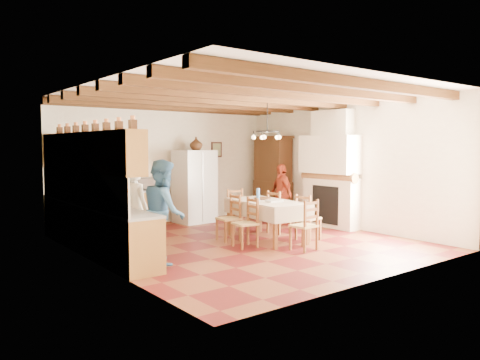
% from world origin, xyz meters
% --- Properties ---
extents(floor, '(6.00, 6.50, 0.02)m').
position_xyz_m(floor, '(0.00, 0.00, -0.01)').
color(floor, '#531312').
rests_on(floor, ground).
extents(ceiling, '(6.00, 6.50, 0.02)m').
position_xyz_m(ceiling, '(0.00, 0.00, 3.01)').
color(ceiling, white).
rests_on(ceiling, ground).
extents(wall_back, '(6.00, 0.02, 3.00)m').
position_xyz_m(wall_back, '(0.00, 3.26, 1.50)').
color(wall_back, beige).
rests_on(wall_back, ground).
extents(wall_front, '(6.00, 0.02, 3.00)m').
position_xyz_m(wall_front, '(0.00, -3.26, 1.50)').
color(wall_front, beige).
rests_on(wall_front, ground).
extents(wall_left, '(0.02, 6.50, 3.00)m').
position_xyz_m(wall_left, '(-3.01, 0.00, 1.50)').
color(wall_left, beige).
rests_on(wall_left, ground).
extents(wall_right, '(0.02, 6.50, 3.00)m').
position_xyz_m(wall_right, '(3.01, 0.00, 1.50)').
color(wall_right, beige).
rests_on(wall_right, ground).
extents(ceiling_beams, '(6.00, 6.30, 0.16)m').
position_xyz_m(ceiling_beams, '(0.00, 0.00, 2.91)').
color(ceiling_beams, '#3D2210').
rests_on(ceiling_beams, ground).
extents(lower_cabinets_left, '(0.60, 4.30, 0.86)m').
position_xyz_m(lower_cabinets_left, '(-2.70, 1.05, 0.43)').
color(lower_cabinets_left, brown).
rests_on(lower_cabinets_left, ground).
extents(lower_cabinets_back, '(2.30, 0.60, 0.86)m').
position_xyz_m(lower_cabinets_back, '(-1.55, 2.95, 0.43)').
color(lower_cabinets_back, brown).
rests_on(lower_cabinets_back, ground).
extents(countertop_left, '(0.62, 4.30, 0.04)m').
position_xyz_m(countertop_left, '(-2.70, 1.05, 0.88)').
color(countertop_left, slate).
rests_on(countertop_left, lower_cabinets_left).
extents(countertop_back, '(2.34, 0.62, 0.04)m').
position_xyz_m(countertop_back, '(-1.55, 2.95, 0.88)').
color(countertop_back, slate).
rests_on(countertop_back, lower_cabinets_back).
extents(backsplash_left, '(0.03, 4.30, 0.60)m').
position_xyz_m(backsplash_left, '(-2.98, 1.05, 1.20)').
color(backsplash_left, beige).
rests_on(backsplash_left, ground).
extents(backsplash_back, '(2.30, 0.03, 0.60)m').
position_xyz_m(backsplash_back, '(-1.55, 3.23, 1.20)').
color(backsplash_back, beige).
rests_on(backsplash_back, ground).
extents(upper_cabinets, '(0.35, 4.20, 0.70)m').
position_xyz_m(upper_cabinets, '(-2.83, 1.05, 1.85)').
color(upper_cabinets, brown).
rests_on(upper_cabinets, ground).
extents(fireplace, '(0.56, 1.60, 2.80)m').
position_xyz_m(fireplace, '(2.72, 0.20, 1.40)').
color(fireplace, beige).
rests_on(fireplace, ground).
extents(wall_picture, '(0.34, 0.03, 0.42)m').
position_xyz_m(wall_picture, '(1.55, 3.23, 1.85)').
color(wall_picture, '#321E19').
rests_on(wall_picture, ground).
extents(refrigerator, '(0.96, 0.81, 1.84)m').
position_xyz_m(refrigerator, '(0.55, 2.79, 0.92)').
color(refrigerator, silver).
rests_on(refrigerator, floor).
extents(hutch, '(0.61, 1.26, 2.22)m').
position_xyz_m(hutch, '(2.75, 2.26, 1.11)').
color(hutch, '#38250D').
rests_on(hutch, floor).
extents(dining_table, '(1.15, 1.96, 0.82)m').
position_xyz_m(dining_table, '(0.54, -0.05, 0.73)').
color(dining_table, beige).
rests_on(dining_table, floor).
extents(chandelier, '(0.47, 0.47, 0.03)m').
position_xyz_m(chandelier, '(0.54, -0.05, 2.25)').
color(chandelier, black).
rests_on(chandelier, ground).
extents(chair_left_near, '(0.46, 0.47, 0.96)m').
position_xyz_m(chair_left_near, '(-0.26, -0.33, 0.48)').
color(chair_left_near, brown).
rests_on(chair_left_near, floor).
extents(chair_left_far, '(0.44, 0.46, 0.96)m').
position_xyz_m(chair_left_far, '(-0.15, 0.37, 0.48)').
color(chair_left_far, brown).
rests_on(chair_left_far, floor).
extents(chair_right_near, '(0.44, 0.46, 0.96)m').
position_xyz_m(chair_right_near, '(1.20, -0.58, 0.48)').
color(chair_right_near, brown).
rests_on(chair_right_near, floor).
extents(chair_right_far, '(0.43, 0.45, 0.96)m').
position_xyz_m(chair_right_far, '(1.24, 0.35, 0.48)').
color(chair_right_far, brown).
rests_on(chair_right_far, floor).
extents(chair_end_near, '(0.45, 0.44, 0.96)m').
position_xyz_m(chair_end_near, '(0.45, -1.20, 0.48)').
color(chair_end_near, brown).
rests_on(chair_end_near, floor).
extents(chair_end_far, '(0.49, 0.48, 0.96)m').
position_xyz_m(chair_end_far, '(0.70, 1.14, 0.48)').
color(chair_end_far, brown).
rests_on(chair_end_far, floor).
extents(person_man, '(0.51, 0.66, 1.62)m').
position_xyz_m(person_man, '(-2.21, 0.33, 0.81)').
color(person_man, silver).
rests_on(person_man, floor).
extents(person_woman_blue, '(0.94, 1.03, 1.73)m').
position_xyz_m(person_woman_blue, '(-2.08, -0.45, 0.87)').
color(person_woman_blue, '#315C87').
rests_on(person_woman_blue, floor).
extents(person_woman_red, '(0.54, 0.94, 1.50)m').
position_xyz_m(person_woman_red, '(2.15, 1.26, 0.75)').
color(person_woman_red, '#AB3820').
rests_on(person_woman_red, floor).
extents(microwave, '(0.62, 0.49, 0.30)m').
position_xyz_m(microwave, '(-0.82, 2.95, 1.05)').
color(microwave, silver).
rests_on(microwave, countertop_back).
extents(fridge_vase, '(0.36, 0.36, 0.34)m').
position_xyz_m(fridge_vase, '(0.61, 2.79, 2.01)').
color(fridge_vase, '#38250D').
rests_on(fridge_vase, refrigerator).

